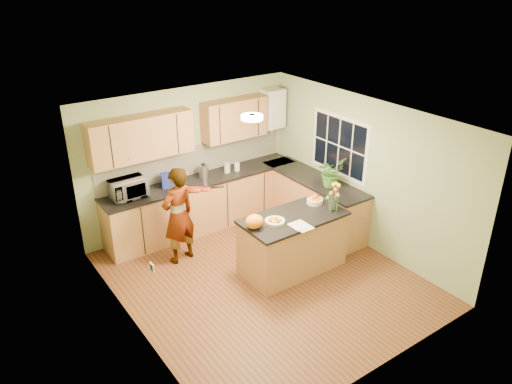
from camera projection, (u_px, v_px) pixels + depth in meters
floor at (264, 279)px, 7.58m from camera, size 4.50×4.50×0.00m
ceiling at (265, 120)px, 6.52m from camera, size 4.00×4.50×0.02m
wall_back at (189, 158)px, 8.71m from camera, size 4.00×0.02×2.50m
wall_front at (387, 282)px, 5.38m from camera, size 4.00×0.02×2.50m
wall_left at (130, 248)px, 6.01m from camera, size 0.02×4.50×2.50m
wall_right at (364, 173)px, 8.09m from camera, size 0.02×4.50×2.50m
back_counter at (204, 203)px, 8.87m from camera, size 3.64×0.62×0.94m
right_counter at (313, 202)px, 8.89m from camera, size 0.62×2.24×0.94m
splashback at (194, 160)px, 8.77m from camera, size 3.60×0.02×0.52m
upper_cabinets at (182, 129)px, 8.24m from camera, size 3.20×0.34×0.70m
boiler at (272, 109)px, 9.20m from camera, size 0.40×0.30×0.86m
window_right at (339, 146)px, 8.40m from camera, size 0.01×1.30×1.05m
light_switch at (152, 267)px, 5.55m from camera, size 0.02×0.09×0.09m
ceiling_lamp at (252, 117)px, 6.75m from camera, size 0.30×0.30×0.07m
peninsula_island at (293, 243)px, 7.64m from camera, size 1.60×0.82×0.92m
fruit_dish at (275, 220)px, 7.25m from camera, size 0.29×0.29×0.10m
orange_bowl at (315, 200)px, 7.82m from camera, size 0.25×0.25×0.15m
flower_vase at (333, 192)px, 7.50m from camera, size 0.26×0.26×0.47m
orange_bag at (254, 222)px, 7.09m from camera, size 0.29×0.25×0.21m
papers at (301, 226)px, 7.17m from camera, size 0.24×0.33×0.01m
violinist at (178, 215)px, 7.73m from camera, size 0.65×0.49×1.60m
violin at (195, 189)px, 7.47m from camera, size 0.64×0.55×0.16m
microwave at (128, 188)px, 7.93m from camera, size 0.57×0.39×0.31m
blue_box at (170, 180)px, 8.33m from camera, size 0.33×0.28×0.23m
kettle at (204, 171)px, 8.66m from camera, size 0.17×0.17×0.31m
jar_cream at (227, 168)px, 8.89m from camera, size 0.14×0.14×0.17m
jar_white at (237, 167)px, 8.97m from camera, size 0.11×0.11×0.15m
potted_plant at (331, 172)px, 8.29m from camera, size 0.51×0.46×0.50m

